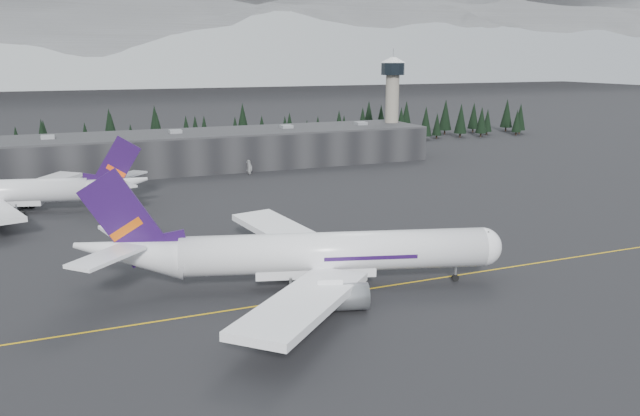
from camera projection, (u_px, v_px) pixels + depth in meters
name	position (u px, v px, depth m)	size (l,w,h in m)	color
ground	(365.00, 285.00, 106.18)	(1400.00, 1400.00, 0.00)	black
taxiline	(370.00, 289.00, 104.38)	(400.00, 0.40, 0.02)	gold
terminal	(205.00, 150.00, 217.03)	(160.00, 30.00, 12.60)	black
control_tower	(392.00, 95.00, 243.41)	(10.00, 10.00, 37.70)	gray
treeline	(186.00, 134.00, 250.00)	(360.00, 20.00, 15.00)	black
mountain_ridge	(89.00, 81.00, 1004.87)	(4400.00, 900.00, 420.00)	white
jet_main	(297.00, 254.00, 103.58)	(69.89, 63.40, 21.01)	white
jet_parked	(15.00, 192.00, 154.10)	(62.94, 57.39, 18.85)	silver
gse_vehicle_a	(83.00, 194.00, 173.30)	(2.52, 5.47, 1.52)	silver
gse_vehicle_b	(250.00, 171.00, 206.71)	(1.88, 4.68, 1.60)	silver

